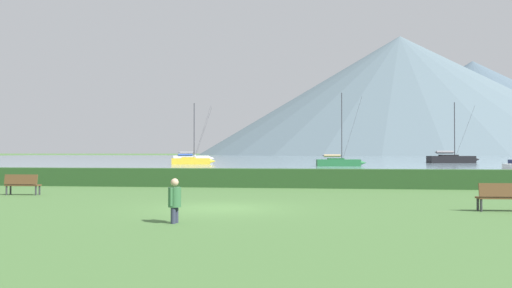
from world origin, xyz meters
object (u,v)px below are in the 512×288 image
object	(u,v)px
sailboat_slip_3	(191,161)
sailboat_slip_0	(192,158)
sailboat_slip_6	(452,159)
park_bench_near_path	(22,184)
park_bench_under_tree	(503,196)
sailboat_slip_1	(339,162)
person_seated_viewer	(175,199)

from	to	relation	value
sailboat_slip_3	sailboat_slip_0	bearing A→B (deg)	88.19
sailboat_slip_0	sailboat_slip_3	world-z (taller)	sailboat_slip_0
sailboat_slip_6	park_bench_near_path	xyz separation A→B (m)	(-36.00, -73.31, -0.22)
sailboat_slip_0	park_bench_near_path	distance (m)	86.07
sailboat_slip_3	park_bench_under_tree	bearing A→B (deg)	-82.91
sailboat_slip_1	sailboat_slip_3	size ratio (longest dim) A/B	1.05
park_bench_under_tree	sailboat_slip_3	bearing A→B (deg)	110.37
park_bench_near_path	person_seated_viewer	world-z (taller)	person_seated_viewer
sailboat_slip_6	park_bench_under_tree	world-z (taller)	sailboat_slip_6
park_bench_near_path	park_bench_under_tree	bearing A→B (deg)	-13.67
person_seated_viewer	sailboat_slip_3	bearing A→B (deg)	112.54
park_bench_near_path	sailboat_slip_6	bearing A→B (deg)	62.05
sailboat_slip_0	sailboat_slip_1	world-z (taller)	sailboat_slip_0
park_bench_near_path	park_bench_under_tree	world-z (taller)	same
park_bench_near_path	sailboat_slip_3	bearing A→B (deg)	95.12
sailboat_slip_3	person_seated_viewer	size ratio (longest dim) A/B	7.68
sailboat_slip_0	park_bench_under_tree	size ratio (longest dim) A/B	7.33
sailboat_slip_1	park_bench_under_tree	distance (m)	54.60
sailboat_slip_1	sailboat_slip_6	world-z (taller)	sailboat_slip_6
sailboat_slip_6	sailboat_slip_1	bearing A→B (deg)	-140.97
sailboat_slip_1	sailboat_slip_3	world-z (taller)	sailboat_slip_1
sailboat_slip_3	park_bench_under_tree	size ratio (longest dim) A/B	5.74
person_seated_viewer	sailboat_slip_1	bearing A→B (deg)	92.49
park_bench_near_path	park_bench_under_tree	xyz separation A→B (m)	(19.66, -4.14, 0.00)
sailboat_slip_3	park_bench_under_tree	xyz separation A→B (m)	(26.75, -62.54, -0.06)
park_bench_near_path	sailboat_slip_0	bearing A→B (deg)	97.46
sailboat_slip_0	park_bench_under_tree	bearing A→B (deg)	-83.81
sailboat_slip_0	person_seated_viewer	size ratio (longest dim) A/B	9.80
sailboat_slip_3	park_bench_near_path	distance (m)	58.83
sailboat_slip_0	park_bench_under_tree	world-z (taller)	sailboat_slip_0
sailboat_slip_1	sailboat_slip_0	bearing A→B (deg)	123.96
sailboat_slip_3	sailboat_slip_6	bearing A→B (deg)	3.02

